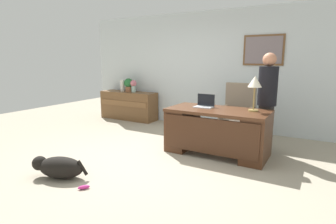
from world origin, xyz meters
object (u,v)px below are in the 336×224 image
object	(u,v)px
armchair	(238,115)
vase_with_flowers	(133,85)
dog_lying	(58,167)
credenza	(129,105)
dog_toy_ball	(69,167)
dog_toy_bone	(84,187)
desk	(217,130)
vase_empty	(122,86)
potted_plant	(129,84)
laptop	(205,104)
desk_lamp	(255,84)
person_standing	(267,101)

from	to	relation	value
armchair	vase_with_flowers	world-z (taller)	armchair
armchair	dog_lying	world-z (taller)	armchair
armchair	credenza	bearing A→B (deg)	172.22
dog_toy_ball	dog_toy_bone	xyz separation A→B (m)	(0.67, -0.34, -0.01)
desk	credenza	size ratio (longest dim) A/B	1.06
vase_with_flowers	vase_empty	distance (m)	0.38
vase_with_flowers	vase_empty	xyz separation A→B (m)	(-0.38, 0.00, -0.03)
vase_empty	dog_toy_ball	xyz separation A→B (m)	(1.60, -3.21, -0.86)
desk	potted_plant	distance (m)	3.41
desk	armchair	size ratio (longest dim) A/B	1.48
vase_empty	dog_toy_bone	size ratio (longest dim) A/B	2.06
laptop	vase_empty	world-z (taller)	vase_empty
credenza	desk_lamp	world-z (taller)	desk_lamp
credenza	dog_toy_bone	world-z (taller)	credenza
armchair	dog_lying	size ratio (longest dim) A/B	1.45
dog_toy_bone	dog_toy_ball	bearing A→B (deg)	153.17
person_standing	potted_plant	size ratio (longest dim) A/B	4.77
person_standing	vase_with_flowers	world-z (taller)	person_standing
credenza	dog_toy_ball	bearing A→B (deg)	-66.46
dog_lying	dog_toy_bone	distance (m)	0.57
armchair	dog_toy_ball	size ratio (longest dim) A/B	14.41
credenza	vase_empty	bearing A→B (deg)	179.59
dog_lying	desk_lamp	world-z (taller)	desk_lamp
vase_empty	potted_plant	bearing A→B (deg)	0.00
desk	vase_with_flowers	bearing A→B (deg)	153.02
credenza	person_standing	bearing A→B (deg)	-13.30
potted_plant	dog_toy_ball	size ratio (longest dim) A/B	4.57
credenza	laptop	xyz separation A→B (m)	(2.76, -1.34, 0.46)
desk_lamp	vase_empty	world-z (taller)	desk_lamp
laptop	vase_with_flowers	xyz separation A→B (m)	(-2.59, 1.34, 0.10)
laptop	potted_plant	world-z (taller)	potted_plant
vase_with_flowers	dog_toy_ball	bearing A→B (deg)	-69.15
person_standing	laptop	distance (m)	1.07
person_standing	laptop	size ratio (longest dim) A/B	5.36
credenza	potted_plant	bearing A→B (deg)	5.93
potted_plant	dog_toy_bone	size ratio (longest dim) A/B	2.43
desk	dog_toy_bone	size ratio (longest dim) A/B	11.38
desk_lamp	dog_toy_ball	xyz separation A→B (m)	(-2.20, -1.91, -1.18)
person_standing	dog_lying	distance (m)	3.49
dog_toy_bone	potted_plant	bearing A→B (deg)	120.10
credenza	dog_lying	xyz separation A→B (m)	(1.52, -3.48, -0.22)
desk_lamp	desk	bearing A→B (deg)	-163.91
laptop	armchair	bearing A→B (deg)	69.52
credenza	dog_lying	bearing A→B (deg)	-66.43
dog_lying	vase_empty	distance (m)	3.95
desk	dog_toy_bone	world-z (taller)	desk
laptop	vase_with_flowers	bearing A→B (deg)	152.63
credenza	vase_with_flowers	world-z (taller)	vase_with_flowers
desk_lamp	armchair	bearing A→B (deg)	119.51
desk	credenza	distance (m)	3.38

